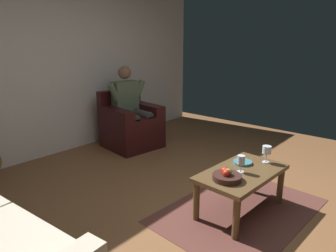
# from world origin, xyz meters

# --- Properties ---
(ground_plane) EXTENTS (6.39, 6.39, 0.00)m
(ground_plane) POSITION_xyz_m (0.00, 0.00, 0.00)
(ground_plane) COLOR brown
(wall_back) EXTENTS (5.67, 0.06, 2.57)m
(wall_back) POSITION_xyz_m (0.00, -2.69, 1.28)
(wall_back) COLOR white
(wall_back) RESTS_ON ground
(rug) EXTENTS (1.68, 1.20, 0.01)m
(rug) POSITION_xyz_m (-0.18, 0.14, 0.00)
(rug) COLOR brown
(rug) RESTS_ON ground
(armchair) EXTENTS (0.82, 0.83, 0.86)m
(armchair) POSITION_xyz_m (-0.79, -2.07, 0.33)
(armchair) COLOR #331011
(armchair) RESTS_ON ground
(person_seated) EXTENTS (0.66, 0.64, 1.23)m
(person_seated) POSITION_xyz_m (-0.79, -2.05, 0.66)
(person_seated) COLOR #55654C
(person_seated) RESTS_ON ground
(coffee_table) EXTENTS (0.95, 0.56, 0.42)m
(coffee_table) POSITION_xyz_m (-0.18, 0.14, 0.35)
(coffee_table) COLOR brown
(coffee_table) RESTS_ON ground
(wine_glass_near) EXTENTS (0.07, 0.07, 0.16)m
(wine_glass_near) POSITION_xyz_m (-0.14, 0.14, 0.53)
(wine_glass_near) COLOR silver
(wine_glass_near) RESTS_ON coffee_table
(wine_glass_far) EXTENTS (0.09, 0.09, 0.17)m
(wine_glass_far) POSITION_xyz_m (-0.53, 0.22, 0.54)
(wine_glass_far) COLOR silver
(wine_glass_far) RESTS_ON coffee_table
(fruit_bowl) EXTENTS (0.25, 0.25, 0.11)m
(fruit_bowl) POSITION_xyz_m (0.09, 0.13, 0.45)
(fruit_bowl) COLOR #38201A
(fruit_bowl) RESTS_ON coffee_table
(decorative_dish) EXTENTS (0.18, 0.18, 0.02)m
(decorative_dish) POSITION_xyz_m (-0.34, 0.06, 0.43)
(decorative_dish) COLOR teal
(decorative_dish) RESTS_ON coffee_table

